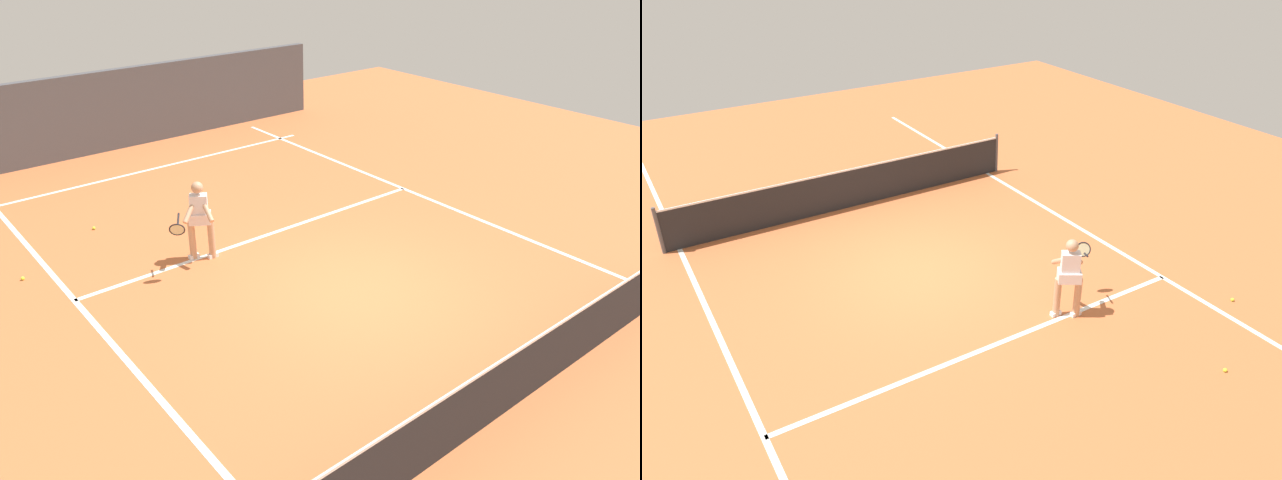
% 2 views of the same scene
% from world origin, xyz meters
% --- Properties ---
extents(ground_plane, '(26.79, 26.79, 0.00)m').
position_xyz_m(ground_plane, '(0.00, 0.00, 0.00)').
color(ground_plane, '#C66638').
extents(service_line_marking, '(7.94, 0.10, 0.01)m').
position_xyz_m(service_line_marking, '(0.00, -2.76, 0.00)').
color(service_line_marking, white).
rests_on(service_line_marking, ground).
extents(sideline_left_marking, '(0.10, 18.61, 0.01)m').
position_xyz_m(sideline_left_marking, '(-3.97, 0.00, 0.00)').
color(sideline_left_marking, white).
rests_on(sideline_left_marking, ground).
extents(sideline_right_marking, '(0.10, 18.61, 0.01)m').
position_xyz_m(sideline_right_marking, '(3.97, 0.00, 0.00)').
color(sideline_right_marking, white).
rests_on(sideline_right_marking, ground).
extents(court_net, '(8.62, 0.08, 1.06)m').
position_xyz_m(court_net, '(0.00, 3.50, 0.50)').
color(court_net, '#4C4C51').
rests_on(court_net, ground).
extents(tennis_player, '(1.08, 0.77, 1.55)m').
position_xyz_m(tennis_player, '(1.53, -2.71, 0.85)').
color(tennis_player, tan).
rests_on(tennis_player, ground).
extents(tennis_ball_near, '(0.07, 0.07, 0.07)m').
position_xyz_m(tennis_ball_near, '(2.66, -5.25, 0.03)').
color(tennis_ball_near, '#D1E533').
rests_on(tennis_ball_near, ground).
extents(tennis_ball_mid, '(0.07, 0.07, 0.07)m').
position_xyz_m(tennis_ball_mid, '(4.44, -4.03, 0.03)').
color(tennis_ball_mid, '#D1E533').
rests_on(tennis_ball_mid, ground).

